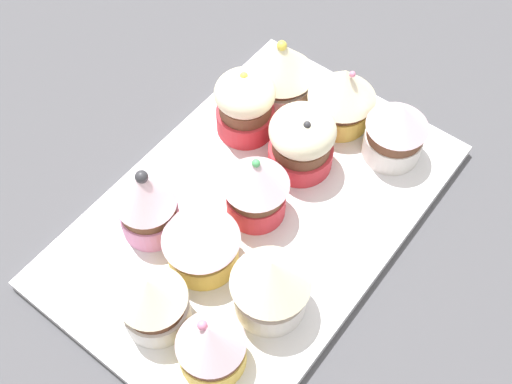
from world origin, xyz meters
TOP-DOWN VIEW (x-y plane):
  - ground_plane at (0.00, 0.00)cm, footprint 180.00×180.00cm
  - baking_tray at (0.00, 0.00)cm, footprint 37.40×24.57cm
  - cupcake_0 at (-12.59, -6.55)cm, footprint 6.84×6.84cm
  - cupcake_1 at (-7.03, -6.74)cm, footprint 5.83×5.83cm
  - cupcake_2 at (7.09, -6.31)cm, footprint 5.28×5.28cm
  - cupcake_3 at (-13.56, 0.43)cm, footprint 6.65×6.65cm
  - cupcake_4 at (-6.88, 0.14)cm, footprint 6.18×6.18cm
  - cupcake_5 at (-0.40, 0.11)cm, footprint 5.93×5.93cm
  - cupcake_6 at (6.79, -0.51)cm, footprint 6.63×6.63cm
  - cupcake_7 at (13.19, -0.35)cm, footprint 5.62×5.62cm
  - cupcake_8 at (-13.19, 6.27)cm, footprint 5.86×5.86cm
  - cupcake_9 at (6.63, 6.57)cm, footprint 6.54×6.54cm
  - cupcake_10 at (13.12, 5.81)cm, footprint 5.46×5.46cm

SIDE VIEW (x-z plane):
  - ground_plane at x=0.00cm, z-range -3.00..0.00cm
  - baking_tray at x=0.00cm, z-range 0.00..1.20cm
  - cupcake_10 at x=13.12cm, z-range 1.10..7.66cm
  - cupcake_4 at x=-6.88cm, z-range 1.09..8.10cm
  - cupcake_7 at x=13.19cm, z-range 1.24..8.08cm
  - cupcake_8 at x=-13.19cm, z-range 1.28..8.15cm
  - cupcake_6 at x=6.79cm, z-range 1.34..8.09cm
  - cupcake_1 at x=-7.03cm, z-range 1.13..8.37cm
  - cupcake_3 at x=-13.56cm, z-range 1.30..8.52cm
  - cupcake_0 at x=-12.59cm, z-range 1.26..8.69cm
  - cupcake_2 at x=7.09cm, z-range 1.05..9.12cm
  - cupcake_5 at x=-0.40cm, z-range 1.27..8.91cm
  - cupcake_9 at x=6.63cm, z-range 1.38..8.84cm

